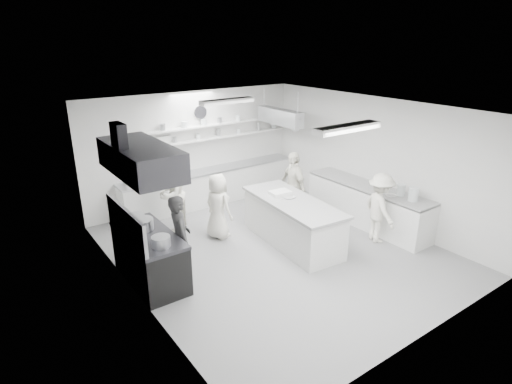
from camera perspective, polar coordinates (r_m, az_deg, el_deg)
floor at (r=9.16m, az=2.52°, el=-7.85°), size 6.00×7.00×0.02m
ceiling at (r=8.18m, az=2.84°, el=11.16°), size 6.00×7.00×0.02m
wall_back at (r=11.39m, az=-8.30°, el=5.80°), size 6.00×0.04×3.00m
wall_front at (r=6.40m, az=22.51°, el=-7.33°), size 6.00×0.04×3.00m
wall_left at (r=7.21m, az=-16.49°, el=-3.46°), size 0.04×7.00×3.00m
wall_right at (r=10.59m, az=15.59°, el=4.16°), size 0.04×7.00×3.00m
stove at (r=8.13m, az=-14.05°, el=-8.69°), size 0.80×1.80×0.90m
exhaust_hood at (r=7.42m, az=-15.29°, el=4.29°), size 0.85×2.00×0.50m
back_counter at (r=11.57m, az=-6.04°, el=0.75°), size 5.00×0.60×0.92m
shelf_lower at (r=11.55m, az=-4.96°, el=7.41°), size 4.20×0.26×0.04m
shelf_upper at (r=11.48m, az=-5.01°, el=9.11°), size 4.20×0.26×0.04m
pass_through_window at (r=10.88m, az=-14.32°, el=4.42°), size 1.30×0.04×1.00m
wall_clock at (r=11.25m, az=-7.53°, el=10.61°), size 0.32×0.05×0.32m
right_counter at (r=10.54m, az=14.69°, el=-1.76°), size 0.74×3.30×0.94m
pot_rack at (r=11.38m, az=3.23°, el=10.09°), size 0.30×1.60×0.40m
light_fixture_front at (r=6.90m, az=12.22°, el=8.44°), size 1.30×0.25×0.10m
light_fixture_rear at (r=9.66m, az=-3.93°, el=12.10°), size 1.30×0.25×0.10m
prep_island at (r=9.30m, az=4.91°, el=-4.13°), size 1.18×2.63×0.94m
stove_pot at (r=8.07m, az=-15.03°, el=-4.36°), size 0.40×0.40×0.25m
cook_stove at (r=7.95m, az=-10.17°, el=-6.04°), size 0.53×0.68×1.64m
cook_back at (r=9.91m, az=-11.42°, el=-0.27°), size 1.10×1.09×1.79m
cook_island_left at (r=9.45m, az=-5.14°, el=-1.92°), size 0.63×0.82×1.50m
cook_island_right at (r=10.43m, az=5.01°, el=0.87°), size 0.57×1.05×1.70m
cook_right at (r=9.61m, az=16.33°, el=-2.09°), size 0.90×1.15×1.56m
bowl_island_a at (r=9.28m, az=4.45°, el=-0.81°), size 0.29×0.29×0.07m
bowl_island_b at (r=9.22m, az=3.76°, el=-0.95°), size 0.22×0.22×0.06m
bowl_right at (r=9.86m, az=17.74°, el=-0.50°), size 0.27×0.27×0.06m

